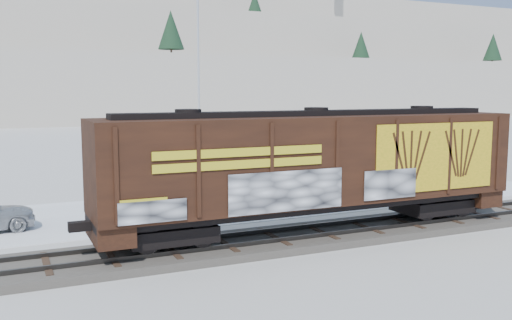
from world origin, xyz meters
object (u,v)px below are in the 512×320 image
car_white (239,194)px  car_dark (395,179)px  hopper_railcar (316,164)px  flagpole (200,100)px

car_white → car_dark: car_white is taller
car_white → car_dark: 10.41m
hopper_railcar → car_dark: (9.57, 7.38, -2.26)m
hopper_railcar → flagpole: size_ratio=1.24×
hopper_railcar → car_white: 6.27m
hopper_railcar → flagpole: 15.33m
car_white → flagpole: bearing=3.8°
flagpole → hopper_railcar: bearing=-92.2°
hopper_railcar → car_white: size_ratio=3.29×
hopper_railcar → flagpole: (0.58, 15.16, 2.17)m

